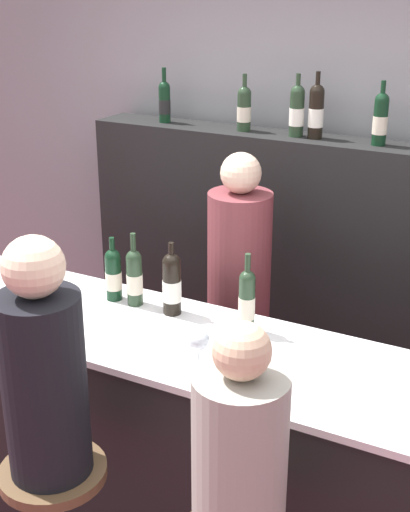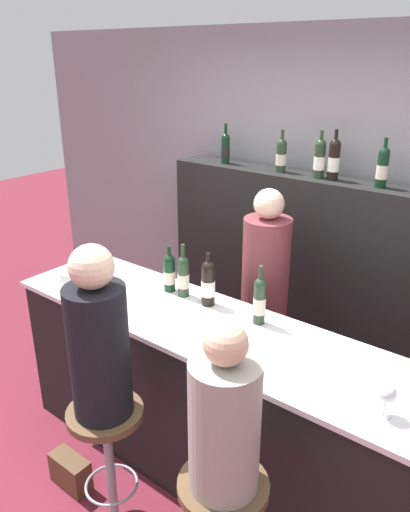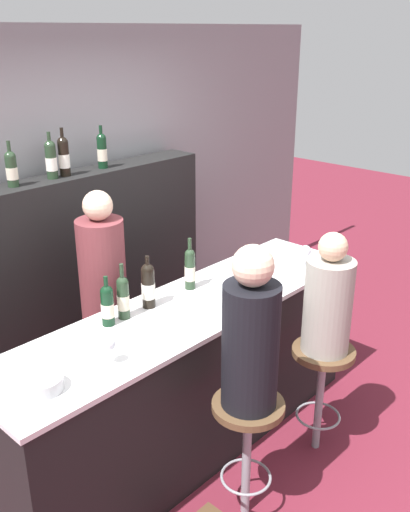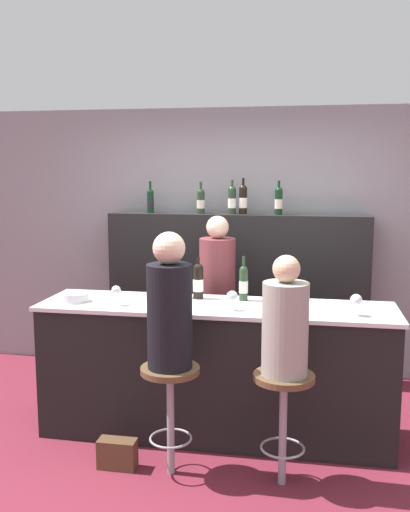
% 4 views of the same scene
% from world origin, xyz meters
% --- Properties ---
extents(ground_plane, '(16.00, 16.00, 0.00)m').
position_xyz_m(ground_plane, '(0.00, 0.00, 0.00)').
color(ground_plane, maroon).
extents(wall_back, '(6.40, 0.05, 2.60)m').
position_xyz_m(wall_back, '(0.00, 1.81, 1.30)').
color(wall_back, gray).
rests_on(wall_back, ground_plane).
extents(bar_counter, '(2.64, 0.67, 1.01)m').
position_xyz_m(bar_counter, '(0.00, 0.31, 0.51)').
color(bar_counter, black).
rests_on(bar_counter, ground_plane).
extents(back_bar_cabinet, '(2.47, 0.28, 1.59)m').
position_xyz_m(back_bar_cabinet, '(0.00, 1.59, 0.80)').
color(back_bar_cabinet, black).
rests_on(back_bar_cabinet, ground_plane).
extents(wine_bottle_counter_0, '(0.07, 0.07, 0.30)m').
position_xyz_m(wine_bottle_counter_0, '(-0.47, 0.49, 1.14)').
color(wine_bottle_counter_0, black).
rests_on(wine_bottle_counter_0, bar_counter).
extents(wine_bottle_counter_1, '(0.07, 0.07, 0.33)m').
position_xyz_m(wine_bottle_counter_1, '(-0.36, 0.49, 1.15)').
color(wine_bottle_counter_1, '#233823').
rests_on(wine_bottle_counter_1, bar_counter).
extents(wine_bottle_counter_2, '(0.08, 0.08, 0.33)m').
position_xyz_m(wine_bottle_counter_2, '(-0.17, 0.49, 1.15)').
color(wine_bottle_counter_2, black).
rests_on(wine_bottle_counter_2, bar_counter).
extents(wine_bottle_counter_3, '(0.07, 0.07, 0.34)m').
position_xyz_m(wine_bottle_counter_3, '(0.19, 0.49, 1.15)').
color(wine_bottle_counter_3, '#233823').
rests_on(wine_bottle_counter_3, bar_counter).
extents(wine_bottle_backbar_0, '(0.07, 0.07, 0.31)m').
position_xyz_m(wine_bottle_backbar_0, '(-0.85, 1.59, 1.71)').
color(wine_bottle_backbar_0, black).
rests_on(wine_bottle_backbar_0, back_bar_cabinet).
extents(wine_bottle_backbar_1, '(0.08, 0.08, 0.30)m').
position_xyz_m(wine_bottle_backbar_1, '(-0.35, 1.59, 1.71)').
color(wine_bottle_backbar_1, '#233823').
rests_on(wine_bottle_backbar_1, back_bar_cabinet).
extents(wine_bottle_backbar_2, '(0.08, 0.08, 0.32)m').
position_xyz_m(wine_bottle_backbar_2, '(-0.05, 1.59, 1.73)').
color(wine_bottle_backbar_2, '#233823').
rests_on(wine_bottle_backbar_2, back_bar_cabinet).
extents(wine_bottle_backbar_3, '(0.08, 0.08, 0.34)m').
position_xyz_m(wine_bottle_backbar_3, '(0.05, 1.59, 1.73)').
color(wine_bottle_backbar_3, black).
rests_on(wine_bottle_backbar_3, back_bar_cabinet).
extents(wine_bottle_backbar_4, '(0.07, 0.07, 0.32)m').
position_xyz_m(wine_bottle_backbar_4, '(0.39, 1.59, 1.72)').
color(wine_bottle_backbar_4, black).
rests_on(wine_bottle_backbar_4, back_bar_cabinet).
extents(wine_glass_0, '(0.07, 0.07, 0.15)m').
position_xyz_m(wine_glass_0, '(-0.72, 0.16, 1.12)').
color(wine_glass_0, silver).
rests_on(wine_glass_0, bar_counter).
extents(wine_glass_1, '(0.08, 0.08, 0.14)m').
position_xyz_m(wine_glass_1, '(0.14, 0.16, 1.11)').
color(wine_glass_1, silver).
rests_on(wine_glass_1, bar_counter).
extents(wine_glass_2, '(0.08, 0.08, 0.15)m').
position_xyz_m(wine_glass_2, '(1.00, 0.16, 1.12)').
color(wine_glass_2, silver).
rests_on(wine_glass_2, bar_counter).
extents(metal_bowl, '(0.20, 0.20, 0.07)m').
position_xyz_m(metal_bowl, '(-1.07, 0.22, 1.05)').
color(metal_bowl, '#B7B7BC').
rests_on(metal_bowl, bar_counter).
extents(bar_stool_left, '(0.39, 0.39, 0.74)m').
position_xyz_m(bar_stool_left, '(-0.20, -0.31, 0.58)').
color(bar_stool_left, gray).
rests_on(bar_stool_left, ground_plane).
extents(guest_seated_left, '(0.29, 0.29, 0.88)m').
position_xyz_m(guest_seated_left, '(-0.20, -0.31, 1.14)').
color(guest_seated_left, black).
rests_on(guest_seated_left, bar_stool_left).
extents(bar_stool_right, '(0.39, 0.39, 0.74)m').
position_xyz_m(bar_stool_right, '(0.54, -0.31, 0.58)').
color(bar_stool_right, gray).
rests_on(bar_stool_right, ground_plane).
extents(guest_seated_right, '(0.29, 0.29, 0.76)m').
position_xyz_m(guest_seated_right, '(0.54, -0.31, 1.07)').
color(guest_seated_right, gray).
rests_on(guest_seated_right, bar_stool_right).
extents(bartender, '(0.31, 0.31, 1.62)m').
position_xyz_m(bartender, '(-0.10, 1.02, 0.75)').
color(bartender, brown).
rests_on(bartender, ground_plane).
extents(handbag, '(0.26, 0.12, 0.20)m').
position_xyz_m(handbag, '(-0.57, -0.31, 0.10)').
color(handbag, '#513823').
rests_on(handbag, ground_plane).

